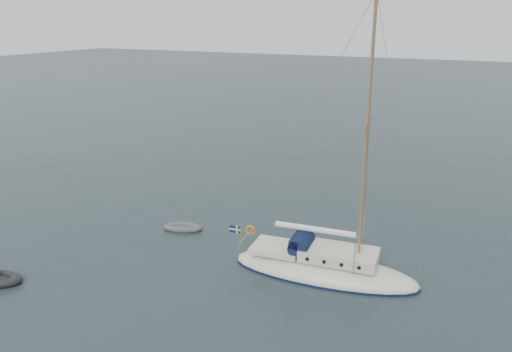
% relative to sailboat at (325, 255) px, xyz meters
% --- Properties ---
extents(ground, '(300.00, 300.00, 0.00)m').
position_rel_sailboat_xyz_m(ground, '(-0.64, -0.98, -1.12)').
color(ground, black).
rests_on(ground, ground).
extents(sailboat, '(10.43, 3.12, 14.85)m').
position_rel_sailboat_xyz_m(sailboat, '(0.00, 0.00, 0.00)').
color(sailboat, beige).
rests_on(sailboat, ground).
extents(dinghy, '(2.55, 1.15, 0.37)m').
position_rel_sailboat_xyz_m(dinghy, '(-10.04, 1.66, -0.96)').
color(dinghy, '#54545A').
rests_on(dinghy, ground).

